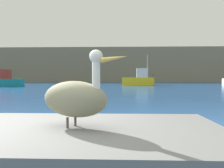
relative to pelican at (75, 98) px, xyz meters
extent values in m
cube|color=#7F755B|center=(-0.83, 67.20, 3.85)|extent=(140.00, 10.60, 9.99)
cube|color=slate|center=(-0.01, 0.01, -0.75)|extent=(3.63, 2.12, 0.79)
ellipsoid|color=gray|center=(-0.01, 0.01, -0.02)|extent=(1.00, 0.80, 0.43)
cylinder|color=white|center=(0.27, -0.15, 0.24)|extent=(0.09, 0.09, 0.38)
sphere|color=white|center=(0.27, -0.15, 0.48)|extent=(0.15, 0.15, 0.15)
cone|color=gold|center=(0.47, -0.26, 0.45)|extent=(0.31, 0.21, 0.09)
cylinder|color=#4C4742|center=(-0.02, 0.09, -0.30)|extent=(0.03, 0.03, 0.13)
cylinder|color=#4C4742|center=(-0.09, -0.03, -0.30)|extent=(0.03, 0.03, 0.13)
cube|color=yellow|center=(3.49, 36.45, -0.47)|extent=(5.38, 1.91, 1.36)
cube|color=silver|center=(4.19, 36.42, 0.99)|extent=(1.92, 1.50, 1.56)
cylinder|color=#B2B2B2|center=(5.09, 36.38, 2.18)|extent=(0.12, 0.12, 3.92)
cylinder|color=#3F382D|center=(6.04, 36.34, 0.57)|extent=(0.10, 0.10, 0.70)
cube|color=teal|center=(-17.34, 32.01, -0.57)|extent=(5.96, 2.87, 1.15)
cube|color=maroon|center=(-17.69, 32.09, 0.73)|extent=(2.36, 1.76, 1.44)
camera|label=1|loc=(0.54, -2.71, 0.24)|focal=36.75mm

